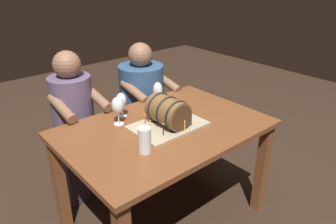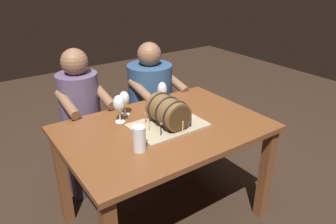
{
  "view_description": "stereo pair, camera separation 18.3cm",
  "coord_description": "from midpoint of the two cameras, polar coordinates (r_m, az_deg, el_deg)",
  "views": [
    {
      "loc": [
        -1.17,
        -1.4,
        1.7
      ],
      "look_at": [
        0.02,
        -0.01,
        0.86
      ],
      "focal_mm": 33.86,
      "sensor_mm": 36.0,
      "label": 1
    },
    {
      "loc": [
        -1.03,
        -1.51,
        1.7
      ],
      "look_at": [
        0.02,
        -0.01,
        0.86
      ],
      "focal_mm": 33.86,
      "sensor_mm": 36.0,
      "label": 2
    }
  ],
  "objects": [
    {
      "name": "beer_pint",
      "position": [
        1.77,
        -2.23,
        -5.14
      ],
      "size": [
        0.07,
        0.07,
        0.15
      ],
      "color": "white",
      "rests_on": "dining_table"
    },
    {
      "name": "person_seated_left",
      "position": [
        2.56,
        -13.07,
        -3.24
      ],
      "size": [
        0.35,
        0.45,
        1.18
      ],
      "color": "#372D40",
      "rests_on": "ground"
    },
    {
      "name": "wine_glass_white",
      "position": [
        2.31,
        1.21,
        3.76
      ],
      "size": [
        0.07,
        0.07,
        0.19
      ],
      "color": "white",
      "rests_on": "dining_table"
    },
    {
      "name": "ground_plane",
      "position": [
        2.5,
        1.65,
        -18.21
      ],
      "size": [
        8.0,
        8.0,
        0.0
      ],
      "primitive_type": "plane",
      "color": "#332319"
    },
    {
      "name": "wine_glass_empty",
      "position": [
        2.07,
        -6.34,
        1.42
      ],
      "size": [
        0.08,
        0.08,
        0.19
      ],
      "color": "white",
      "rests_on": "dining_table"
    },
    {
      "name": "dining_table",
      "position": [
        2.11,
        1.86,
        -5.36
      ],
      "size": [
        1.32,
        0.9,
        0.76
      ],
      "color": "brown",
      "rests_on": "ground"
    },
    {
      "name": "person_seated_right",
      "position": [
        2.81,
        -1.26,
        0.53
      ],
      "size": [
        0.42,
        0.49,
        1.14
      ],
      "color": "#1B2D46",
      "rests_on": "ground"
    },
    {
      "name": "wine_glass_amber",
      "position": [
        2.18,
        -5.52,
        2.22
      ],
      "size": [
        0.07,
        0.07,
        0.17
      ],
      "color": "white",
      "rests_on": "dining_table"
    },
    {
      "name": "barrel_cake",
      "position": [
        2.02,
        2.58,
        -0.31
      ],
      "size": [
        0.47,
        0.33,
        0.2
      ],
      "color": "tan",
      "rests_on": "dining_table"
    }
  ]
}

